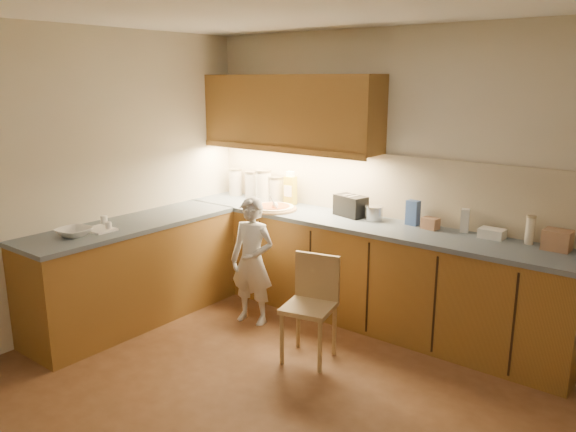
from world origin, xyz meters
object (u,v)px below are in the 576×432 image
object	(u,v)px
wooden_chair	(312,300)
pizza_on_board	(273,208)
oil_jug	(290,189)
toaster	(351,206)
child	(252,261)

from	to	relation	value
wooden_chair	pizza_on_board	bearing A→B (deg)	130.19
oil_jug	toaster	distance (m)	0.75
toaster	wooden_chair	bearing A→B (deg)	-60.54
child	toaster	size ratio (longest dim) A/B	3.45
child	toaster	world-z (taller)	child
pizza_on_board	toaster	bearing A→B (deg)	18.89
wooden_chair	oil_jug	world-z (taller)	oil_jug
oil_jug	wooden_chair	bearing A→B (deg)	-45.47
pizza_on_board	wooden_chair	bearing A→B (deg)	-36.51
toaster	child	bearing A→B (deg)	-110.34
wooden_chair	child	bearing A→B (deg)	152.35
pizza_on_board	child	bearing A→B (deg)	-70.12
pizza_on_board	child	distance (m)	0.67
pizza_on_board	oil_jug	xyz separation A→B (m)	(-0.02, 0.30, 0.13)
pizza_on_board	child	xyz separation A→B (m)	(0.19, -0.53, -0.36)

